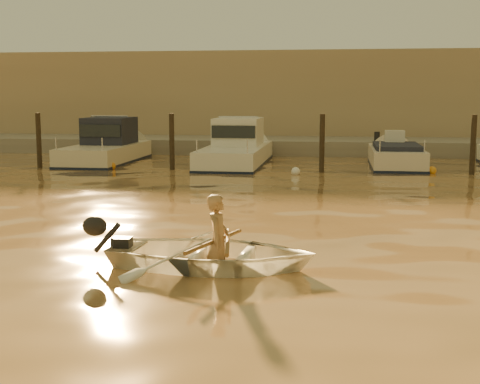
% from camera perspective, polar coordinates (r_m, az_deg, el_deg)
% --- Properties ---
extents(ground_plane, '(160.00, 160.00, 0.00)m').
position_cam_1_polar(ground_plane, '(9.68, 6.08, -7.68)').
color(ground_plane, brown).
rests_on(ground_plane, ground).
extents(dinghy, '(3.34, 2.47, 0.67)m').
position_cam_1_polar(dinghy, '(10.40, -2.41, -5.30)').
color(dinghy, white).
rests_on(dinghy, ground_plane).
extents(person, '(0.38, 0.55, 1.45)m').
position_cam_1_polar(person, '(10.33, -1.88, -4.19)').
color(person, '#9E784F').
rests_on(person, dinghy).
extents(outboard_motor, '(0.92, 0.45, 0.70)m').
position_cam_1_polar(outboard_motor, '(10.84, -10.16, -4.51)').
color(outboard_motor, black).
rests_on(outboard_motor, dinghy).
extents(oar_port, '(0.38, 2.09, 0.13)m').
position_cam_1_polar(oar_port, '(10.30, -1.06, -4.25)').
color(oar_port, brown).
rests_on(oar_port, dinghy).
extents(oar_starboard, '(0.54, 2.06, 0.13)m').
position_cam_1_polar(oar_starboard, '(10.34, -2.15, -4.20)').
color(oar_starboard, brown).
rests_on(oar_starboard, dinghy).
extents(moored_boat_1, '(2.15, 6.43, 1.75)m').
position_cam_1_polar(moored_boat_1, '(26.97, -11.42, 3.83)').
color(moored_boat_1, beige).
rests_on(moored_boat_1, ground_plane).
extents(moored_boat_2, '(2.17, 7.30, 1.75)m').
position_cam_1_polar(moored_boat_2, '(25.68, -0.36, 3.78)').
color(moored_boat_2, white).
rests_on(moored_boat_2, ground_plane).
extents(moored_boat_3, '(1.84, 5.40, 0.95)m').
position_cam_1_polar(moored_boat_3, '(25.51, 13.16, 2.62)').
color(moored_boat_3, beige).
rests_on(moored_boat_3, ground_plane).
extents(piling_0, '(0.18, 0.18, 2.20)m').
position_cam_1_polar(piling_0, '(25.58, -16.79, 4.02)').
color(piling_0, '#2D2319').
rests_on(piling_0, ground_plane).
extents(piling_1, '(0.18, 0.18, 2.20)m').
position_cam_1_polar(piling_1, '(23.90, -5.83, 4.05)').
color(piling_1, '#2D2319').
rests_on(piling_1, ground_plane).
extents(piling_2, '(0.18, 0.18, 2.20)m').
position_cam_1_polar(piling_2, '(23.18, 7.01, 3.90)').
color(piling_2, '#2D2319').
rests_on(piling_2, ground_plane).
extents(piling_3, '(0.18, 0.18, 2.20)m').
position_cam_1_polar(piling_3, '(23.60, 19.26, 3.58)').
color(piling_3, '#2D2319').
rests_on(piling_3, ground_plane).
extents(fender_b, '(0.30, 0.30, 0.30)m').
position_cam_1_polar(fender_b, '(24.59, -10.90, 2.19)').
color(fender_b, orange).
rests_on(fender_b, ground_plane).
extents(fender_c, '(0.30, 0.30, 0.30)m').
position_cam_1_polar(fender_c, '(22.47, 4.77, 1.75)').
color(fender_c, white).
rests_on(fender_c, ground_plane).
extents(fender_d, '(0.30, 0.30, 0.30)m').
position_cam_1_polar(fender_d, '(23.58, 16.06, 1.76)').
color(fender_d, orange).
rests_on(fender_d, ground_plane).
extents(quay, '(52.00, 4.00, 1.00)m').
position_cam_1_polar(quay, '(30.91, 7.71, 3.59)').
color(quay, gray).
rests_on(quay, ground_plane).
extents(waterfront_building, '(46.00, 7.00, 4.80)m').
position_cam_1_polar(waterfront_building, '(36.31, 7.89, 7.83)').
color(waterfront_building, '#9E8466').
rests_on(waterfront_building, quay).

